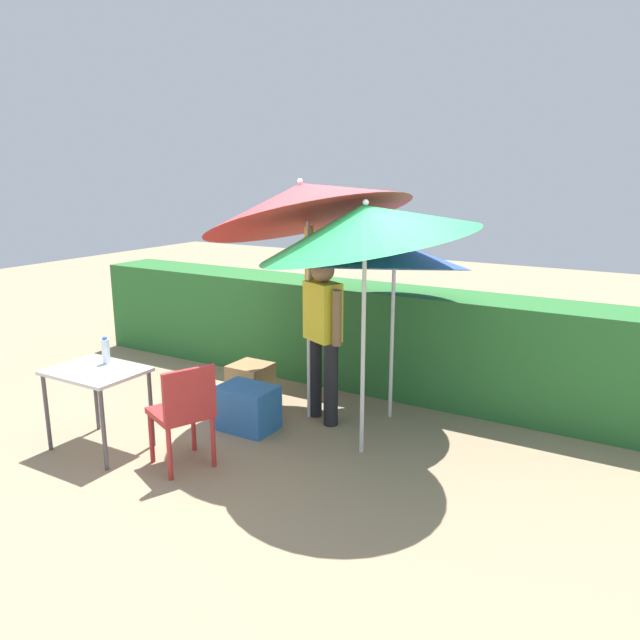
% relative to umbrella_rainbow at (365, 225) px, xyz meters
% --- Properties ---
extents(ground_plane, '(24.00, 24.00, 0.00)m').
position_rel_umbrella_rainbow_xyz_m(ground_plane, '(-0.51, -0.15, -1.97)').
color(ground_plane, '#9E8466').
extents(hedge_row, '(8.00, 0.70, 1.15)m').
position_rel_umbrella_rainbow_xyz_m(hedge_row, '(-0.51, 1.62, -1.40)').
color(hedge_row, '#2D7033').
rests_on(hedge_row, ground_plane).
extents(umbrella_rainbow, '(1.85, 1.82, 2.35)m').
position_rel_umbrella_rainbow_xyz_m(umbrella_rainbow, '(0.00, 0.00, 0.00)').
color(umbrella_rainbow, silver).
rests_on(umbrella_rainbow, ground_plane).
extents(umbrella_orange, '(1.51, 1.50, 1.91)m').
position_rel_umbrella_rainbow_xyz_m(umbrella_orange, '(-0.14, 0.87, -0.36)').
color(umbrella_orange, silver).
rests_on(umbrella_orange, ground_plane).
extents(umbrella_yellow, '(2.01, 1.96, 2.63)m').
position_rel_umbrella_rainbow_xyz_m(umbrella_yellow, '(-0.83, 0.41, 0.14)').
color(umbrella_yellow, silver).
rests_on(umbrella_yellow, ground_plane).
extents(person_vendor, '(0.53, 0.35, 1.88)m').
position_rel_umbrella_rainbow_xyz_m(person_vendor, '(-0.66, 0.46, -1.04)').
color(person_vendor, black).
rests_on(person_vendor, ground_plane).
extents(chair_plastic, '(0.58, 0.58, 0.89)m').
position_rel_umbrella_rainbow_xyz_m(chair_plastic, '(-1.13, -0.97, -1.46)').
color(chair_plastic, '#B72D2D').
rests_on(chair_plastic, ground_plane).
extents(cooler_box, '(0.53, 0.39, 0.42)m').
position_rel_umbrella_rainbow_xyz_m(cooler_box, '(-1.17, -0.09, -1.76)').
color(cooler_box, '#2D6BB7').
rests_on(cooler_box, ground_plane).
extents(crate_cardboard, '(0.40, 0.40, 0.38)m').
position_rel_umbrella_rainbow_xyz_m(crate_cardboard, '(-1.63, 0.59, -1.78)').
color(crate_cardboard, '#9E7A4C').
rests_on(crate_cardboard, ground_plane).
extents(folding_table, '(0.80, 0.60, 0.73)m').
position_rel_umbrella_rainbow_xyz_m(folding_table, '(-2.03, -1.08, -1.33)').
color(folding_table, '#4C4C51').
rests_on(folding_table, ground_plane).
extents(bottle_water, '(0.07, 0.07, 0.24)m').
position_rel_umbrella_rainbow_xyz_m(bottle_water, '(-2.08, -0.91, -1.13)').
color(bottle_water, silver).
rests_on(bottle_water, folding_table).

